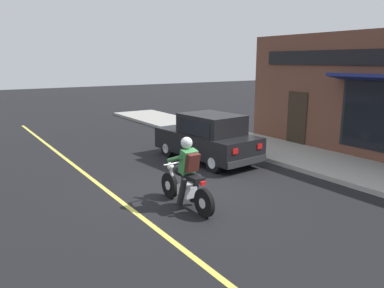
# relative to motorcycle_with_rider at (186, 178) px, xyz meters

# --- Properties ---
(ground_plane) EXTENTS (80.00, 80.00, 0.00)m
(ground_plane) POSITION_rel_motorcycle_with_rider_xyz_m (0.68, 0.86, -0.68)
(ground_plane) COLOR black
(sidewalk_curb) EXTENTS (2.60, 22.00, 0.14)m
(sidewalk_curb) POSITION_rel_motorcycle_with_rider_xyz_m (5.55, 3.86, -0.61)
(sidewalk_curb) COLOR #9E9B93
(sidewalk_curb) RESTS_ON ground
(lane_stripe) EXTENTS (0.12, 19.80, 0.01)m
(lane_stripe) POSITION_rel_motorcycle_with_rider_xyz_m (-1.12, 3.86, -0.67)
(lane_stripe) COLOR #D1C64C
(lane_stripe) RESTS_ON ground
(storefront_building) EXTENTS (1.25, 10.58, 4.20)m
(storefront_building) POSITION_rel_motorcycle_with_rider_xyz_m (7.08, -0.12, 1.43)
(storefront_building) COLOR brown
(storefront_building) RESTS_ON ground
(motorcycle_with_rider) EXTENTS (0.56, 2.02, 1.62)m
(motorcycle_with_rider) POSITION_rel_motorcycle_with_rider_xyz_m (0.00, 0.00, 0.00)
(motorcycle_with_rider) COLOR black
(motorcycle_with_rider) RESTS_ON ground
(car_hatchback) EXTENTS (1.94, 3.90, 1.57)m
(car_hatchback) POSITION_rel_motorcycle_with_rider_xyz_m (2.75, 2.99, 0.09)
(car_hatchback) COLOR black
(car_hatchback) RESTS_ON ground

